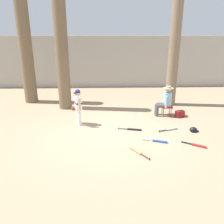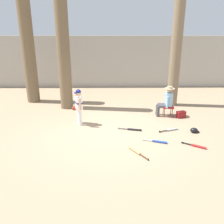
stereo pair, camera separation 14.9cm
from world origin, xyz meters
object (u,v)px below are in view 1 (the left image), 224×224
(tree_far_left, at_px, (26,52))
(bat_wood_tan, at_px, (137,151))
(seated_spectator, at_px, (165,100))
(handbag_beside_stool, at_px, (180,114))
(tree_near_player, at_px, (62,48))
(bat_red_barrel, at_px, (197,145))
(bat_black_composite, at_px, (133,129))
(batting_helmet_black, at_px, (193,130))
(folding_stool, at_px, (167,107))
(tree_behind_spectator, at_px, (174,56))
(bat_aluminum_silver, at_px, (170,129))
(young_ballplayer, at_px, (78,105))
(bat_blue_youth, at_px, (158,141))

(tree_far_left, distance_m, bat_wood_tan, 7.14)
(seated_spectator, relative_size, handbag_beside_stool, 3.53)
(tree_near_player, height_order, bat_red_barrel, tree_near_player)
(seated_spectator, relative_size, bat_black_composite, 1.49)
(batting_helmet_black, bearing_deg, tree_far_left, 149.92)
(tree_near_player, bearing_deg, folding_stool, -15.11)
(tree_behind_spectator, height_order, bat_aluminum_silver, tree_behind_spectator)
(tree_far_left, distance_m, bat_black_composite, 6.16)
(folding_stool, xyz_separation_m, batting_helmet_black, (0.51, -1.62, -0.29))
(tree_far_left, distance_m, bat_aluminum_silver, 7.18)
(folding_stool, relative_size, batting_helmet_black, 1.44)
(folding_stool, bearing_deg, handbag_beside_stool, -23.81)
(young_ballplayer, relative_size, bat_black_composite, 1.62)
(bat_wood_tan, bearing_deg, bat_blue_youth, 40.47)
(folding_stool, distance_m, bat_black_composite, 2.12)
(tree_near_player, height_order, batting_helmet_black, tree_near_player)
(folding_stool, distance_m, bat_wood_tan, 3.39)
(batting_helmet_black, bearing_deg, bat_black_composite, 174.76)
(bat_blue_youth, bearing_deg, bat_wood_tan, -139.53)
(folding_stool, bearing_deg, batting_helmet_black, -72.60)
(seated_spectator, height_order, bat_red_barrel, seated_spectator)
(folding_stool, xyz_separation_m, bat_blue_youth, (-0.86, -2.35, -0.33))
(tree_behind_spectator, height_order, bat_wood_tan, tree_behind_spectator)
(tree_far_left, relative_size, batting_helmet_black, 18.59)
(handbag_beside_stool, bearing_deg, seated_spectator, 159.29)
(folding_stool, height_order, seated_spectator, seated_spectator)
(folding_stool, distance_m, handbag_beside_stool, 0.57)
(handbag_beside_stool, bearing_deg, bat_aluminum_silver, -119.42)
(young_ballplayer, relative_size, tree_far_left, 0.24)
(young_ballplayer, height_order, folding_stool, young_ballplayer)
(young_ballplayer, distance_m, handbag_beside_stool, 4.00)
(young_ballplayer, distance_m, bat_blue_youth, 3.07)
(batting_helmet_black, bearing_deg, bat_blue_youth, -151.60)
(handbag_beside_stool, height_order, bat_wood_tan, handbag_beside_stool)
(batting_helmet_black, bearing_deg, handbag_beside_stool, 91.23)
(bat_blue_youth, bearing_deg, folding_stool, 70.02)
(handbag_beside_stool, relative_size, batting_helmet_black, 1.15)
(folding_stool, height_order, bat_black_composite, folding_stool)
(bat_aluminum_silver, relative_size, batting_helmet_black, 2.37)
(tree_behind_spectator, relative_size, bat_black_composite, 6.22)
(young_ballplayer, relative_size, batting_helmet_black, 4.40)
(tree_far_left, relative_size, bat_black_composite, 6.84)
(handbag_beside_stool, height_order, tree_far_left, tree_far_left)
(tree_near_player, distance_m, batting_helmet_black, 5.99)
(tree_near_player, bearing_deg, bat_black_composite, -43.78)
(folding_stool, relative_size, seated_spectator, 0.36)
(tree_far_left, relative_size, bat_aluminum_silver, 7.85)
(seated_spectator, height_order, bat_wood_tan, seated_spectator)
(bat_red_barrel, height_order, bat_wood_tan, same)
(batting_helmet_black, bearing_deg, bat_wood_tan, -146.99)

